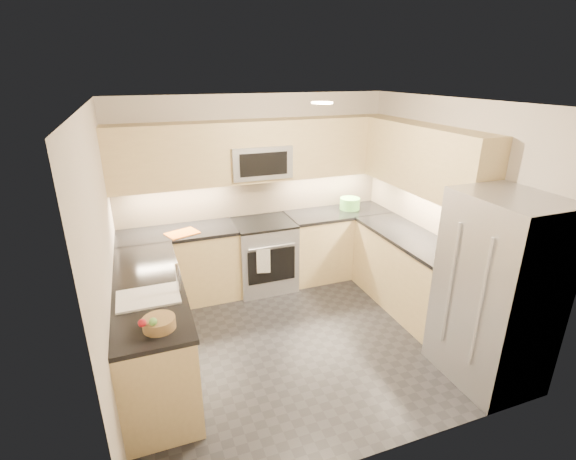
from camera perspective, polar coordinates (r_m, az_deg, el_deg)
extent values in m
cube|color=black|center=(4.77, 1.51, -14.48)|extent=(3.60, 3.20, 0.00)
cube|color=beige|center=(3.89, 1.87, 17.08)|extent=(3.60, 3.20, 0.02)
cube|color=#BFB5A6|center=(5.60, -4.46, 5.26)|extent=(3.60, 0.02, 2.50)
cube|color=#BFB5A6|center=(2.90, 13.76, -11.20)|extent=(3.60, 0.02, 2.50)
cube|color=#BFB5A6|center=(3.92, -23.63, -3.64)|extent=(0.02, 3.20, 2.50)
cube|color=#BFB5A6|center=(5.08, 20.87, 2.25)|extent=(0.02, 3.20, 2.50)
cube|color=#D4BA80|center=(5.43, -14.48, -4.96)|extent=(1.42, 0.60, 0.90)
cube|color=#D4BA80|center=(5.99, 6.65, -1.89)|extent=(1.42, 0.60, 0.90)
cube|color=#D4BA80|center=(5.31, 16.24, -5.77)|extent=(0.60, 1.70, 0.90)
cube|color=#D4BA80|center=(4.28, -17.96, -12.94)|extent=(0.60, 2.00, 0.90)
cube|color=black|center=(5.24, -14.94, -0.33)|extent=(1.42, 0.63, 0.04)
cube|color=black|center=(5.82, 6.84, 2.37)|extent=(1.42, 0.63, 0.04)
cube|color=black|center=(5.12, 16.77, -1.07)|extent=(0.63, 1.70, 0.04)
cube|color=black|center=(4.04, -18.70, -7.38)|extent=(0.63, 2.00, 0.04)
cube|color=#D4BA80|center=(5.31, -4.10, 10.76)|extent=(3.60, 0.35, 0.75)
cube|color=#D4BA80|center=(5.04, 18.16, 9.22)|extent=(0.35, 1.95, 0.75)
cube|color=tan|center=(5.62, -4.43, 4.71)|extent=(3.60, 0.01, 0.51)
cube|color=tan|center=(5.42, 17.72, 3.16)|extent=(0.01, 2.30, 0.51)
cube|color=#A3A4AB|center=(5.58, -3.30, -3.46)|extent=(0.76, 0.65, 0.91)
cube|color=black|center=(5.41, -3.40, 0.98)|extent=(0.76, 0.65, 0.03)
cube|color=black|center=(5.30, -2.24, -4.90)|extent=(0.62, 0.02, 0.45)
cylinder|color=#B2B5BA|center=(5.17, -2.21, -2.30)|extent=(0.60, 0.02, 0.02)
cube|color=#929499|center=(5.31, -3.99, 9.39)|extent=(0.76, 0.40, 0.40)
cube|color=black|center=(5.12, -3.32, 8.97)|extent=(0.60, 0.01, 0.28)
cube|color=#9B9CA3|center=(4.23, 26.62, -7.57)|extent=(0.70, 0.90, 1.80)
cylinder|color=#B2B5BA|center=(3.86, 24.78, -9.22)|extent=(0.02, 0.02, 1.20)
cylinder|color=#B2B5BA|center=(4.08, 21.30, -6.99)|extent=(0.02, 0.02, 1.20)
cube|color=white|center=(3.84, -18.45, -9.61)|extent=(0.52, 0.38, 0.16)
cylinder|color=silver|center=(3.75, -14.84, -6.45)|extent=(0.03, 0.03, 0.28)
cylinder|color=#5BB34D|center=(5.91, 8.45, 3.60)|extent=(0.31, 0.31, 0.16)
cube|color=orange|center=(5.13, -14.26, -0.43)|extent=(0.43, 0.36, 0.01)
cylinder|color=#9F7B4A|center=(3.36, -17.22, -12.08)|extent=(0.25, 0.25, 0.09)
sphere|color=#A1121B|center=(3.27, -19.31, -11.91)|extent=(0.06, 0.06, 0.06)
sphere|color=#6CB54D|center=(3.26, -17.98, -11.84)|extent=(0.06, 0.06, 0.06)
cube|color=white|center=(5.19, -3.38, -4.29)|extent=(0.17, 0.06, 0.32)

